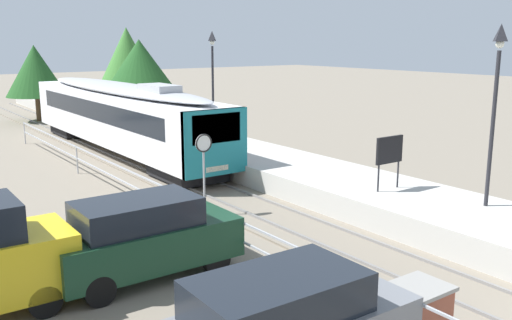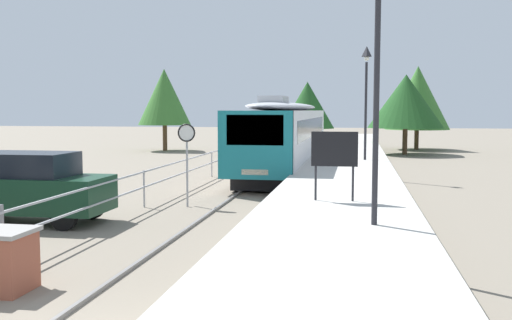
{
  "view_description": "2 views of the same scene",
  "coord_description": "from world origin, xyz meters",
  "px_view_note": "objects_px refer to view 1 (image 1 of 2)",
  "views": [
    {
      "loc": [
        -11.05,
        -3.26,
        5.78
      ],
      "look_at": [
        0.4,
        12.62,
        1.6
      ],
      "focal_mm": 39.41,
      "sensor_mm": 36.0,
      "label": 1
    },
    {
      "loc": [
        3.71,
        -5.92,
        3.25
      ],
      "look_at": [
        0.4,
        12.62,
        1.6
      ],
      "focal_mm": 39.94,
      "sensor_mm": 36.0,
      "label": 2
    }
  ],
  "objects_px": {
    "commuter_train": "(120,113)",
    "parked_suv_dark_green": "(144,237)",
    "speed_limit_sign": "(204,154)",
    "platform_notice_board": "(389,152)",
    "platform_lamp_mid_platform": "(212,64)",
    "brick_utility_cabinet": "(417,312)",
    "platform_lamp_near_end": "(497,81)"
  },
  "relations": [
    {
      "from": "platform_notice_board",
      "to": "parked_suv_dark_green",
      "type": "bearing_deg",
      "value": 179.58
    },
    {
      "from": "commuter_train",
      "to": "parked_suv_dark_green",
      "type": "relative_size",
      "value": 4.1
    },
    {
      "from": "commuter_train",
      "to": "speed_limit_sign",
      "type": "height_order",
      "value": "commuter_train"
    },
    {
      "from": "commuter_train",
      "to": "platform_notice_board",
      "type": "xyz_separation_m",
      "value": [
        3.13,
        -15.04,
        0.04
      ]
    },
    {
      "from": "commuter_train",
      "to": "parked_suv_dark_green",
      "type": "xyz_separation_m",
      "value": [
        -5.65,
        -14.98,
        -1.08
      ]
    },
    {
      "from": "platform_lamp_mid_platform",
      "to": "parked_suv_dark_green",
      "type": "height_order",
      "value": "platform_lamp_mid_platform"
    },
    {
      "from": "platform_lamp_near_end",
      "to": "platform_notice_board",
      "type": "bearing_deg",
      "value": 107.41
    },
    {
      "from": "parked_suv_dark_green",
      "to": "brick_utility_cabinet",
      "type": "bearing_deg",
      "value": -62.37
    },
    {
      "from": "platform_notice_board",
      "to": "parked_suv_dark_green",
      "type": "relative_size",
      "value": 0.39
    },
    {
      "from": "platform_lamp_mid_platform",
      "to": "brick_utility_cabinet",
      "type": "xyz_separation_m",
      "value": [
        -6.67,
        -18.42,
        -4.05
      ]
    },
    {
      "from": "commuter_train",
      "to": "speed_limit_sign",
      "type": "relative_size",
      "value": 6.72
    },
    {
      "from": "commuter_train",
      "to": "platform_lamp_mid_platform",
      "type": "relative_size",
      "value": 3.52
    },
    {
      "from": "platform_lamp_mid_platform",
      "to": "brick_utility_cabinet",
      "type": "bearing_deg",
      "value": -109.9
    },
    {
      "from": "platform_lamp_near_end",
      "to": "commuter_train",
      "type": "bearing_deg",
      "value": 102.73
    },
    {
      "from": "speed_limit_sign",
      "to": "parked_suv_dark_green",
      "type": "distance_m",
      "value": 5.17
    },
    {
      "from": "commuter_train",
      "to": "platform_lamp_near_end",
      "type": "xyz_separation_m",
      "value": [
        4.08,
        -18.05,
        2.48
      ]
    },
    {
      "from": "platform_lamp_mid_platform",
      "to": "parked_suv_dark_green",
      "type": "distance_m",
      "value": 16.29
    },
    {
      "from": "platform_notice_board",
      "to": "commuter_train",
      "type": "bearing_deg",
      "value": 101.77
    },
    {
      "from": "platform_lamp_mid_platform",
      "to": "platform_notice_board",
      "type": "distance_m",
      "value": 12.9
    },
    {
      "from": "platform_lamp_near_end",
      "to": "speed_limit_sign",
      "type": "xyz_separation_m",
      "value": [
        -5.98,
        6.47,
        -2.5
      ]
    },
    {
      "from": "platform_lamp_near_end",
      "to": "platform_notice_board",
      "type": "distance_m",
      "value": 3.98
    },
    {
      "from": "platform_notice_board",
      "to": "speed_limit_sign",
      "type": "height_order",
      "value": "speed_limit_sign"
    },
    {
      "from": "commuter_train",
      "to": "parked_suv_dark_green",
      "type": "distance_m",
      "value": 16.05
    },
    {
      "from": "platform_lamp_mid_platform",
      "to": "commuter_train",
      "type": "bearing_deg",
      "value": 149.37
    },
    {
      "from": "commuter_train",
      "to": "brick_utility_cabinet",
      "type": "height_order",
      "value": "commuter_train"
    },
    {
      "from": "brick_utility_cabinet",
      "to": "speed_limit_sign",
      "type": "bearing_deg",
      "value": 85.77
    },
    {
      "from": "commuter_train",
      "to": "platform_notice_board",
      "type": "bearing_deg",
      "value": -78.23
    },
    {
      "from": "platform_notice_board",
      "to": "platform_lamp_mid_platform",
      "type": "bearing_deg",
      "value": 85.73
    },
    {
      "from": "parked_suv_dark_green",
      "to": "platform_notice_board",
      "type": "bearing_deg",
      "value": -0.42
    },
    {
      "from": "platform_lamp_near_end",
      "to": "platform_notice_board",
      "type": "height_order",
      "value": "platform_lamp_near_end"
    },
    {
      "from": "commuter_train",
      "to": "platform_lamp_near_end",
      "type": "bearing_deg",
      "value": -77.27
    },
    {
      "from": "platform_lamp_mid_platform",
      "to": "platform_notice_board",
      "type": "relative_size",
      "value": 2.97
    }
  ]
}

